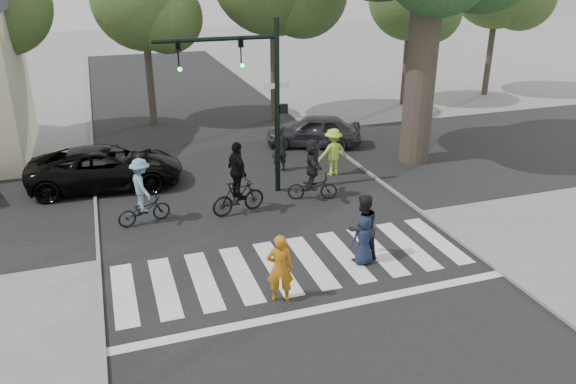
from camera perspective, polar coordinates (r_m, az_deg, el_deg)
name	(u,v)px	position (r m, az deg, el deg)	size (l,w,h in m)	color
ground	(307,283)	(14.63, 1.95, -9.26)	(120.00, 120.00, 0.00)	gray
road_stem	(255,208)	(18.84, -3.40, -1.61)	(10.00, 70.00, 0.01)	black
road_cross	(234,177)	(21.53, -5.55, 1.50)	(70.00, 10.00, 0.01)	black
curb_left	(97,228)	(18.29, -18.85, -3.49)	(0.10, 70.00, 0.10)	gray
curb_right	(389,188)	(20.61, 10.24, 0.38)	(0.10, 70.00, 0.10)	gray
crosswalk	(298,271)	(15.15, 1.07, -7.99)	(10.00, 3.85, 0.01)	silver
traffic_signal	(253,84)	(18.82, -3.62, 10.86)	(4.45, 0.29, 6.00)	black
bg_tree_2	(149,4)	(28.41, -13.97, 18.08)	(5.04, 4.80, 8.40)	brown
bg_tree_4	(417,1)	(32.43, 12.93, 18.39)	(4.83, 4.60, 8.15)	brown
pedestrian_woman	(280,268)	(13.51, -0.82, -7.76)	(0.65, 0.43, 1.78)	#BF7212
pedestrian_child	(364,239)	(15.32, 7.71, -4.79)	(0.70, 0.46, 1.44)	#18253E
pedestrian_adult	(362,228)	(15.38, 7.56, -3.63)	(0.94, 0.74, 1.94)	black
cyclist_left	(142,196)	(17.96, -14.57, -0.39)	(1.78, 1.21, 2.13)	black
cyclist_mid	(238,185)	(18.13, -5.11, 0.75)	(1.93, 1.20, 2.43)	black
cyclist_right	(313,173)	(19.15, 2.53, 1.96)	(1.82, 1.68, 2.18)	black
car_suv	(106,167)	(21.32, -18.00, 2.39)	(2.49, 5.41, 1.50)	black
car_grey	(314,131)	(24.93, 2.61, 6.26)	(1.68, 4.16, 1.42)	#2F3034
bystander_hivis	(333,152)	(21.47, 4.59, 4.07)	(1.19, 0.68, 1.84)	#AFE93C
bystander_dark	(279,148)	(21.82, -0.92, 4.45)	(0.67, 0.44, 1.84)	black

